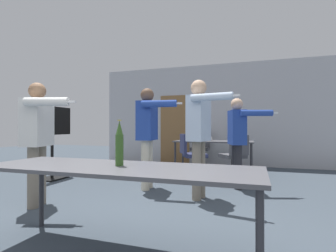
# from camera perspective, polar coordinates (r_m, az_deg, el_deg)

# --- Properties ---
(back_wall) EXTENTS (6.73, 0.12, 2.91)m
(back_wall) POSITION_cam_1_polar(r_m,az_deg,el_deg) (7.74, 9.25, 2.38)
(back_wall) COLOR #BCBCC1
(back_wall) RESTS_ON ground_plane
(conference_table_near) EXTENTS (2.35, 0.77, 0.75)m
(conference_table_near) POSITION_cam_1_polar(r_m,az_deg,el_deg) (2.26, -10.87, -10.08)
(conference_table_near) COLOR #4C4C51
(conference_table_near) RESTS_ON ground_plane
(conference_table_far) EXTENTS (1.89, 0.83, 0.75)m
(conference_table_far) POSITION_cam_1_polar(r_m,az_deg,el_deg) (6.57, 9.92, -3.76)
(conference_table_far) COLOR #4C4C51
(conference_table_far) RESTS_ON ground_plane
(tv_screen) EXTENTS (0.44, 1.08, 1.52)m
(tv_screen) POSITION_cam_1_polar(r_m,az_deg,el_deg) (5.97, -23.92, -1.67)
(tv_screen) COLOR black
(tv_screen) RESTS_ON ground_plane
(person_right_polo) EXTENTS (0.85, 0.70, 1.77)m
(person_right_polo) POSITION_cam_1_polar(r_m,az_deg,el_deg) (4.61, -4.38, -0.52)
(person_right_polo) COLOR beige
(person_right_polo) RESTS_ON ground_plane
(person_near_casual) EXTENTS (0.89, 0.66, 1.69)m
(person_near_casual) POSITION_cam_1_polar(r_m,az_deg,el_deg) (4.00, -26.42, -1.17)
(person_near_casual) COLOR slate
(person_near_casual) RESTS_ON ground_plane
(person_center_tall) EXTENTS (0.86, 0.62, 1.59)m
(person_center_tall) POSITION_cam_1_polar(r_m,az_deg,el_deg) (4.81, 14.92, -1.75)
(person_center_tall) COLOR #28282D
(person_center_tall) RESTS_ON ground_plane
(person_left_plaid) EXTENTS (0.78, 0.73, 1.80)m
(person_left_plaid) POSITION_cam_1_polar(r_m,az_deg,el_deg) (3.98, 6.91, -0.08)
(person_left_plaid) COLOR slate
(person_left_plaid) RESTS_ON ground_plane
(office_chair_far_right) EXTENTS (0.67, 0.64, 0.94)m
(office_chair_far_right) POSITION_cam_1_polar(r_m,az_deg,el_deg) (5.72, 5.14, -6.71)
(office_chair_far_right) COLOR black
(office_chair_far_right) RESTS_ON ground_plane
(office_chair_side_rolled) EXTENTS (0.67, 0.68, 0.92)m
(office_chair_side_rolled) POSITION_cam_1_polar(r_m,az_deg,el_deg) (5.80, 14.26, -6.73)
(office_chair_side_rolled) COLOR black
(office_chair_side_rolled) RESTS_ON ground_plane
(office_chair_near_pushed) EXTENTS (0.52, 0.56, 0.95)m
(office_chair_near_pushed) POSITION_cam_1_polar(r_m,az_deg,el_deg) (7.43, 7.10, -5.18)
(office_chair_near_pushed) COLOR black
(office_chair_near_pushed) RESTS_ON ground_plane
(beer_bottle) EXTENTS (0.07, 0.07, 0.39)m
(beer_bottle) POSITION_cam_1_polar(r_m,az_deg,el_deg) (2.26, -10.53, -3.89)
(beer_bottle) COLOR #2D511E
(beer_bottle) RESTS_ON conference_table_near
(drink_cup) EXTENTS (0.07, 0.07, 0.09)m
(drink_cup) POSITION_cam_1_polar(r_m,az_deg,el_deg) (6.61, 9.31, -2.81)
(drink_cup) COLOR silver
(drink_cup) RESTS_ON conference_table_far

